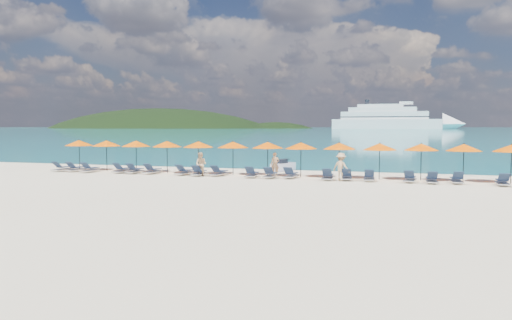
% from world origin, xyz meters
% --- Properties ---
extents(ground, '(1400.00, 1400.00, 0.00)m').
position_xyz_m(ground, '(0.00, 0.00, 0.00)').
color(ground, beige).
extents(sea, '(1600.00, 1300.00, 0.01)m').
position_xyz_m(sea, '(0.00, 660.00, 0.01)').
color(sea, '#1FA9B2').
rests_on(sea, ground).
extents(headland_main, '(374.00, 242.00, 126.50)m').
position_xyz_m(headland_main, '(-300.00, 540.00, -38.00)').
color(headland_main, black).
rests_on(headland_main, ground).
extents(headland_small, '(162.00, 126.00, 85.50)m').
position_xyz_m(headland_small, '(-150.00, 560.00, -35.00)').
color(headland_small, black).
rests_on(headland_small, ground).
extents(cruise_ship, '(130.25, 25.39, 36.07)m').
position_xyz_m(cruise_ship, '(-5.33, 500.80, 9.39)').
color(cruise_ship, silver).
rests_on(cruise_ship, ground).
extents(jetski, '(1.45, 2.48, 0.83)m').
position_xyz_m(jetski, '(0.08, 9.37, 0.34)').
color(jetski, '#B1B3CC').
rests_on(jetski, ground).
extents(beachgoer_a, '(0.62, 0.46, 1.55)m').
position_xyz_m(beachgoer_a, '(0.56, 5.36, 0.77)').
color(beachgoer_a, tan).
rests_on(beachgoer_a, ground).
extents(beachgoer_b, '(0.80, 0.51, 1.58)m').
position_xyz_m(beachgoer_b, '(-3.97, 3.72, 0.79)').
color(beachgoer_b, tan).
rests_on(beachgoer_b, ground).
extents(beachgoer_c, '(1.19, 0.89, 1.68)m').
position_xyz_m(beachgoer_c, '(5.07, 3.87, 0.84)').
color(beachgoer_c, tan).
rests_on(beachgoer_c, ground).
extents(umbrella_0, '(2.10, 2.10, 2.28)m').
position_xyz_m(umbrella_0, '(-14.53, 5.36, 2.02)').
color(umbrella_0, black).
rests_on(umbrella_0, ground).
extents(umbrella_1, '(2.10, 2.10, 2.28)m').
position_xyz_m(umbrella_1, '(-12.13, 5.29, 2.02)').
color(umbrella_1, black).
rests_on(umbrella_1, ground).
extents(umbrella_2, '(2.10, 2.10, 2.28)m').
position_xyz_m(umbrella_2, '(-9.73, 5.37, 2.02)').
color(umbrella_2, black).
rests_on(umbrella_2, ground).
extents(umbrella_3, '(2.10, 2.10, 2.28)m').
position_xyz_m(umbrella_3, '(-7.22, 5.28, 2.02)').
color(umbrella_3, black).
rests_on(umbrella_3, ground).
extents(umbrella_4, '(2.10, 2.10, 2.28)m').
position_xyz_m(umbrella_4, '(-4.86, 5.31, 2.02)').
color(umbrella_4, black).
rests_on(umbrella_4, ground).
extents(umbrella_5, '(2.10, 2.10, 2.28)m').
position_xyz_m(umbrella_5, '(-2.41, 5.49, 2.02)').
color(umbrella_5, black).
rests_on(umbrella_5, ground).
extents(umbrella_6, '(2.10, 2.10, 2.28)m').
position_xyz_m(umbrella_6, '(0.03, 5.49, 2.02)').
color(umbrella_6, black).
rests_on(umbrella_6, ground).
extents(umbrella_7, '(2.10, 2.10, 2.28)m').
position_xyz_m(umbrella_7, '(2.30, 5.29, 2.02)').
color(umbrella_7, black).
rests_on(umbrella_7, ground).
extents(umbrella_8, '(2.10, 2.10, 2.28)m').
position_xyz_m(umbrella_8, '(4.72, 5.53, 2.02)').
color(umbrella_8, black).
rests_on(umbrella_8, ground).
extents(umbrella_9, '(2.10, 2.10, 2.28)m').
position_xyz_m(umbrella_9, '(7.21, 5.29, 2.02)').
color(umbrella_9, black).
rests_on(umbrella_9, ground).
extents(umbrella_10, '(2.10, 2.10, 2.28)m').
position_xyz_m(umbrella_10, '(9.64, 5.49, 2.02)').
color(umbrella_10, black).
rests_on(umbrella_10, ground).
extents(umbrella_11, '(2.10, 2.10, 2.28)m').
position_xyz_m(umbrella_11, '(12.01, 5.47, 2.02)').
color(umbrella_11, black).
rests_on(umbrella_11, ground).
extents(umbrella_12, '(2.10, 2.10, 2.28)m').
position_xyz_m(umbrella_12, '(14.51, 5.29, 2.02)').
color(umbrella_12, black).
rests_on(umbrella_12, ground).
extents(lounger_0, '(0.78, 1.75, 0.66)m').
position_xyz_m(lounger_0, '(-15.05, 4.08, 0.24)').
color(lounger_0, silver).
rests_on(lounger_0, ground).
extents(lounger_1, '(0.65, 1.71, 0.66)m').
position_xyz_m(lounger_1, '(-13.98, 4.15, 0.24)').
color(lounger_1, silver).
rests_on(lounger_1, ground).
extents(lounger_2, '(0.64, 1.71, 0.66)m').
position_xyz_m(lounger_2, '(-12.64, 4.01, 0.24)').
color(lounger_2, silver).
rests_on(lounger_2, ground).
extents(lounger_3, '(0.64, 1.71, 0.66)m').
position_xyz_m(lounger_3, '(-10.19, 4.22, 0.24)').
color(lounger_3, silver).
rests_on(lounger_3, ground).
extents(lounger_4, '(0.68, 1.72, 0.66)m').
position_xyz_m(lounger_4, '(-9.15, 4.18, 0.24)').
color(lounger_4, silver).
rests_on(lounger_4, ground).
extents(lounger_5, '(0.62, 1.70, 0.66)m').
position_xyz_m(lounger_5, '(-7.85, 4.29, 0.24)').
color(lounger_5, silver).
rests_on(lounger_5, ground).
extents(lounger_6, '(0.74, 1.74, 0.66)m').
position_xyz_m(lounger_6, '(-5.40, 4.17, 0.24)').
color(lounger_6, silver).
rests_on(lounger_6, ground).
extents(lounger_7, '(0.74, 1.74, 0.66)m').
position_xyz_m(lounger_7, '(-4.26, 4.02, 0.24)').
color(lounger_7, silver).
rests_on(lounger_7, ground).
extents(lounger_8, '(0.78, 1.75, 0.66)m').
position_xyz_m(lounger_8, '(-2.96, 4.32, 0.24)').
color(lounger_8, silver).
rests_on(lounger_8, ground).
extents(lounger_9, '(0.70, 1.73, 0.66)m').
position_xyz_m(lounger_9, '(-0.59, 4.00, 0.24)').
color(lounger_9, silver).
rests_on(lounger_9, ground).
extents(lounger_10, '(0.66, 1.71, 0.66)m').
position_xyz_m(lounger_10, '(0.63, 4.03, 0.24)').
color(lounger_10, silver).
rests_on(lounger_10, ground).
extents(lounger_11, '(0.69, 1.72, 0.66)m').
position_xyz_m(lounger_11, '(1.87, 4.33, 0.24)').
color(lounger_11, silver).
rests_on(lounger_11, ground).
extents(lounger_12, '(0.73, 1.74, 0.66)m').
position_xyz_m(lounger_12, '(4.26, 3.99, 0.24)').
color(lounger_12, silver).
rests_on(lounger_12, ground).
extents(lounger_13, '(0.77, 1.75, 0.66)m').
position_xyz_m(lounger_13, '(5.36, 4.24, 0.24)').
color(lounger_13, silver).
rests_on(lounger_13, ground).
extents(lounger_14, '(0.75, 1.74, 0.66)m').
position_xyz_m(lounger_14, '(6.70, 4.19, 0.24)').
color(lounger_14, silver).
rests_on(lounger_14, ground).
extents(lounger_15, '(0.78, 1.75, 0.66)m').
position_xyz_m(lounger_15, '(9.02, 4.19, 0.24)').
color(lounger_15, silver).
rests_on(lounger_15, ground).
extents(lounger_16, '(0.69, 1.73, 0.66)m').
position_xyz_m(lounger_16, '(10.21, 3.99, 0.24)').
color(lounger_16, silver).
rests_on(lounger_16, ground).
extents(lounger_17, '(0.73, 1.74, 0.66)m').
position_xyz_m(lounger_17, '(11.56, 4.29, 0.24)').
color(lounger_17, silver).
rests_on(lounger_17, ground).
extents(lounger_18, '(0.66, 1.72, 0.66)m').
position_xyz_m(lounger_18, '(13.88, 3.99, 0.24)').
color(lounger_18, silver).
rests_on(lounger_18, ground).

